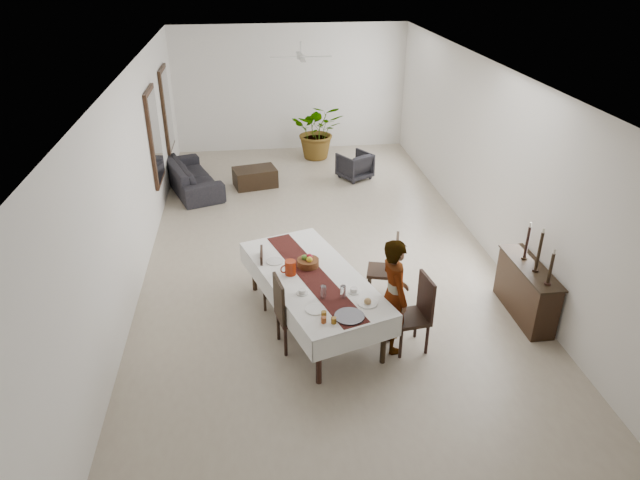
% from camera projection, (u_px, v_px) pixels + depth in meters
% --- Properties ---
extents(floor, '(6.00, 12.00, 0.00)m').
position_uv_depth(floor, '(320.00, 254.00, 10.22)').
color(floor, '#B6A890').
rests_on(floor, ground).
extents(ceiling, '(6.00, 12.00, 0.02)m').
position_uv_depth(ceiling, '(319.00, 71.00, 8.74)').
color(ceiling, white).
rests_on(ceiling, wall_back).
extents(wall_back, '(6.00, 0.02, 3.20)m').
position_uv_depth(wall_back, '(291.00, 89.00, 14.75)').
color(wall_back, white).
rests_on(wall_back, floor).
extents(wall_front, '(6.00, 0.02, 3.20)m').
position_uv_depth(wall_front, '(421.00, 454.00, 4.20)').
color(wall_front, white).
rests_on(wall_front, floor).
extents(wall_left, '(0.02, 12.00, 3.20)m').
position_uv_depth(wall_left, '(134.00, 178.00, 9.14)').
color(wall_left, white).
rests_on(wall_left, floor).
extents(wall_right, '(0.02, 12.00, 3.20)m').
position_uv_depth(wall_right, '(492.00, 162.00, 9.81)').
color(wall_right, white).
rests_on(wall_right, floor).
extents(dining_table_top, '(1.79, 2.75, 0.05)m').
position_uv_depth(dining_table_top, '(312.00, 278.00, 8.01)').
color(dining_table_top, black).
rests_on(dining_table_top, table_leg_fl).
extents(table_leg_fl, '(0.09, 0.09, 0.74)m').
position_uv_depth(table_leg_fl, '(319.00, 359.00, 7.05)').
color(table_leg_fl, black).
rests_on(table_leg_fl, floor).
extents(table_leg_fr, '(0.09, 0.09, 0.74)m').
position_uv_depth(table_leg_fr, '(384.00, 340.00, 7.40)').
color(table_leg_fr, black).
rests_on(table_leg_fr, floor).
extents(table_leg_bl, '(0.09, 0.09, 0.74)m').
position_uv_depth(table_leg_bl, '(254.00, 270.00, 8.99)').
color(table_leg_bl, black).
rests_on(table_leg_bl, floor).
extents(table_leg_br, '(0.09, 0.09, 0.74)m').
position_uv_depth(table_leg_br, '(308.00, 257.00, 9.34)').
color(table_leg_br, black).
rests_on(table_leg_br, floor).
extents(tablecloth_top, '(2.03, 2.99, 0.01)m').
position_uv_depth(tablecloth_top, '(312.00, 276.00, 8.00)').
color(tablecloth_top, white).
rests_on(tablecloth_top, dining_table_top).
extents(tablecloth_drape_left, '(0.85, 2.60, 0.32)m').
position_uv_depth(tablecloth_drape_left, '(271.00, 295.00, 7.83)').
color(tablecloth_drape_left, white).
rests_on(tablecloth_drape_left, dining_table_top).
extents(tablecloth_drape_right, '(0.85, 2.60, 0.32)m').
position_uv_depth(tablecloth_drape_right, '(351.00, 275.00, 8.30)').
color(tablecloth_drape_right, white).
rests_on(tablecloth_drape_right, dining_table_top).
extents(tablecloth_drape_near, '(1.19, 0.40, 0.32)m').
position_uv_depth(tablecloth_drape_near, '(358.00, 338.00, 6.98)').
color(tablecloth_drape_near, silver).
rests_on(tablecloth_drape_near, dining_table_top).
extents(tablecloth_drape_far, '(1.19, 0.40, 0.32)m').
position_uv_depth(tablecloth_drape_far, '(277.00, 244.00, 9.16)').
color(tablecloth_drape_far, white).
rests_on(tablecloth_drape_far, dining_table_top).
extents(table_runner, '(1.17, 2.63, 0.00)m').
position_uv_depth(table_runner, '(312.00, 275.00, 7.99)').
color(table_runner, '#511B17').
rests_on(table_runner, tablecloth_top).
extents(red_pitcher, '(0.20, 0.20, 0.21)m').
position_uv_depth(red_pitcher, '(290.00, 268.00, 7.97)').
color(red_pitcher, '#9A260B').
rests_on(red_pitcher, tablecloth_top).
extents(pitcher_handle, '(0.13, 0.06, 0.13)m').
position_uv_depth(pitcher_handle, '(284.00, 269.00, 7.94)').
color(pitcher_handle, maroon).
rests_on(pitcher_handle, red_pitcher).
extents(wine_glass_near, '(0.07, 0.07, 0.18)m').
position_uv_depth(wine_glass_near, '(343.00, 292.00, 7.45)').
color(wine_glass_near, silver).
rests_on(wine_glass_near, tablecloth_top).
extents(wine_glass_mid, '(0.07, 0.07, 0.18)m').
position_uv_depth(wine_glass_mid, '(323.00, 292.00, 7.45)').
color(wine_glass_mid, silver).
rests_on(wine_glass_mid, tablecloth_top).
extents(teacup_right, '(0.10, 0.10, 0.06)m').
position_uv_depth(teacup_right, '(354.00, 290.00, 7.59)').
color(teacup_right, silver).
rests_on(teacup_right, saucer_right).
extents(saucer_right, '(0.16, 0.16, 0.01)m').
position_uv_depth(saucer_right, '(354.00, 292.00, 7.60)').
color(saucer_right, white).
rests_on(saucer_right, tablecloth_top).
extents(teacup_left, '(0.10, 0.10, 0.06)m').
position_uv_depth(teacup_left, '(302.00, 292.00, 7.56)').
color(teacup_left, white).
rests_on(teacup_left, saucer_left).
extents(saucer_left, '(0.16, 0.16, 0.01)m').
position_uv_depth(saucer_left, '(302.00, 293.00, 7.57)').
color(saucer_left, silver).
rests_on(saucer_left, tablecloth_top).
extents(plate_near_right, '(0.25, 0.25, 0.02)m').
position_uv_depth(plate_near_right, '(367.00, 303.00, 7.36)').
color(plate_near_right, white).
rests_on(plate_near_right, tablecloth_top).
extents(bread_near_right, '(0.10, 0.10, 0.10)m').
position_uv_depth(bread_near_right, '(368.00, 301.00, 7.34)').
color(bread_near_right, tan).
rests_on(bread_near_right, plate_near_right).
extents(plate_near_left, '(0.25, 0.25, 0.02)m').
position_uv_depth(plate_near_left, '(316.00, 310.00, 7.23)').
color(plate_near_left, white).
rests_on(plate_near_left, tablecloth_top).
extents(plate_far_left, '(0.25, 0.25, 0.02)m').
position_uv_depth(plate_far_left, '(275.00, 261.00, 8.33)').
color(plate_far_left, white).
rests_on(plate_far_left, tablecloth_top).
extents(serving_tray, '(0.38, 0.38, 0.02)m').
position_uv_depth(serving_tray, '(349.00, 316.00, 7.10)').
color(serving_tray, '#39393D').
rests_on(serving_tray, tablecloth_top).
extents(jam_jar_a, '(0.07, 0.07, 0.08)m').
position_uv_depth(jam_jar_a, '(334.00, 320.00, 6.97)').
color(jam_jar_a, brown).
rests_on(jam_jar_a, tablecloth_top).
extents(jam_jar_b, '(0.07, 0.07, 0.08)m').
position_uv_depth(jam_jar_b, '(324.00, 320.00, 6.98)').
color(jam_jar_b, brown).
rests_on(jam_jar_b, tablecloth_top).
extents(jam_jar_c, '(0.07, 0.07, 0.08)m').
position_uv_depth(jam_jar_c, '(324.00, 314.00, 7.09)').
color(jam_jar_c, brown).
rests_on(jam_jar_c, tablecloth_top).
extents(fruit_basket, '(0.32, 0.32, 0.11)m').
position_uv_depth(fruit_basket, '(308.00, 263.00, 8.20)').
color(fruit_basket, brown).
rests_on(fruit_basket, tablecloth_top).
extents(fruit_red, '(0.10, 0.10, 0.10)m').
position_uv_depth(fruit_red, '(309.00, 257.00, 8.19)').
color(fruit_red, maroon).
rests_on(fruit_red, fruit_basket).
extents(fruit_green, '(0.08, 0.08, 0.08)m').
position_uv_depth(fruit_green, '(304.00, 258.00, 8.17)').
color(fruit_green, '#467824').
rests_on(fruit_green, fruit_basket).
extents(fruit_yellow, '(0.09, 0.09, 0.09)m').
position_uv_depth(fruit_yellow, '(309.00, 260.00, 8.12)').
color(fruit_yellow, gold).
rests_on(fruit_yellow, fruit_basket).
extents(chair_right_near_seat, '(0.52, 0.52, 0.05)m').
position_uv_depth(chair_right_near_seat, '(410.00, 318.00, 7.64)').
color(chair_right_near_seat, black).
rests_on(chair_right_near_seat, chair_right_near_leg_fl).
extents(chair_right_near_leg_fl, '(0.05, 0.05, 0.45)m').
position_uv_depth(chair_right_near_leg_fl, '(427.00, 339.00, 7.64)').
color(chair_right_near_leg_fl, black).
rests_on(chair_right_near_leg_fl, floor).
extents(chair_right_near_leg_fr, '(0.05, 0.05, 0.45)m').
position_uv_depth(chair_right_near_leg_fr, '(416.00, 323.00, 7.96)').
color(chair_right_near_leg_fr, black).
rests_on(chair_right_near_leg_fr, floor).
extents(chair_right_near_leg_bl, '(0.05, 0.05, 0.45)m').
position_uv_depth(chair_right_near_leg_bl, '(401.00, 344.00, 7.56)').
color(chair_right_near_leg_bl, black).
rests_on(chair_right_near_leg_bl, floor).
extents(chair_right_near_leg_br, '(0.05, 0.05, 0.45)m').
position_uv_depth(chair_right_near_leg_br, '(391.00, 327.00, 7.88)').
color(chair_right_near_leg_br, black).
rests_on(chair_right_near_leg_br, floor).
extents(chair_right_near_back, '(0.10, 0.46, 0.58)m').
position_uv_depth(chair_right_near_back, '(426.00, 296.00, 7.55)').
color(chair_right_near_back, black).
rests_on(chair_right_near_back, chair_right_near_seat).
extents(chair_right_far_seat, '(0.55, 0.55, 0.05)m').
position_uv_depth(chair_right_far_seat, '(382.00, 271.00, 8.76)').
color(chair_right_far_seat, black).
rests_on(chair_right_far_seat, chair_right_far_leg_fl).
extents(chair_right_far_leg_fl, '(0.06, 0.06, 0.44)m').
position_uv_depth(chair_right_far_leg_fl, '(393.00, 292.00, 8.69)').
color(chair_right_far_leg_fl, black).
rests_on(chair_right_far_leg_fl, floor).
extents(chair_right_far_leg_fr, '(0.06, 0.06, 0.44)m').
position_uv_depth(chair_right_far_leg_fr, '(393.00, 279.00, 9.01)').
color(chair_right_far_leg_fr, black).
rests_on(chair_right_far_leg_fr, floor).
extents(chair_right_far_leg_bl, '(0.06, 0.06, 0.44)m').
position_uv_depth(chair_right_far_leg_bl, '(369.00, 290.00, 8.74)').
color(chair_right_far_leg_bl, black).
rests_on(chair_right_far_leg_bl, floor).
extents(chair_right_far_leg_br, '(0.06, 0.06, 0.44)m').
position_uv_depth(chair_right_far_leg_br, '(370.00, 278.00, 9.06)').
color(chair_right_far_leg_br, black).
rests_on(chair_right_far_leg_br, floor).
extents(chair_right_far_back, '(0.16, 0.44, 0.57)m').
position_uv_depth(chair_right_far_back, '(397.00, 255.00, 8.60)').
color(chair_right_far_back, black).
rests_on(chair_right_far_back, chair_right_far_seat).
extents(chair_left_near_seat, '(0.54, 0.54, 0.05)m').
position_uv_depth(chair_left_near_seat, '(295.00, 316.00, 7.69)').
color(chair_left_near_seat, black).
rests_on(chair_left_near_seat, chair_left_near_leg_fl).
extents(chair_left_near_leg_fl, '(0.05, 0.05, 0.45)m').
position_uv_depth(chair_left_near_leg_fl, '(278.00, 326.00, 7.91)').
color(chair_left_near_leg_fl, black).
rests_on(chair_left_near_leg_fl, floor).
extents(chair_left_near_leg_fr, '(0.05, 0.05, 0.45)m').
position_uv_depth(chair_left_near_leg_fr, '(286.00, 342.00, 7.60)').
color(chair_left_near_leg_fr, black).
rests_on(chair_left_near_leg_fr, floor).
extents(chair_left_near_leg_bl, '(0.05, 0.05, 0.45)m').
position_uv_depth(chair_left_near_leg_bl, '(304.00, 321.00, 8.02)').
color(chair_left_near_leg_bl, black).
rests_on(chair_left_near_leg_bl, floor).
extents(chair_left_near_leg_br, '(0.05, 0.05, 0.45)m').
position_uv_depth(chair_left_near_leg_br, '(312.00, 336.00, 7.70)').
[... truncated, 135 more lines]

